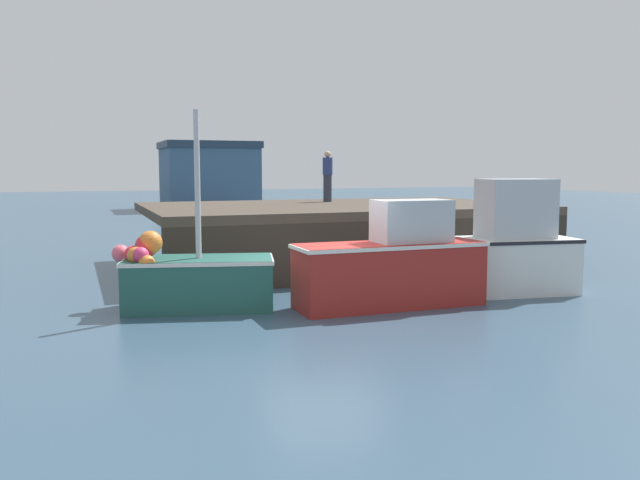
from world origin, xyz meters
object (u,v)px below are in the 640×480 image
object	(u,v)px
fishing_boat_near_right	(393,265)
dockworker	(328,176)
fishing_boat_near_left	(195,278)
fishing_boat_mid	(501,251)
rowboat	(497,274)

from	to	relation	value
fishing_boat_near_right	dockworker	distance (m)	8.61
fishing_boat_near_left	dockworker	distance (m)	9.30
fishing_boat_mid	rowboat	size ratio (longest dim) A/B	2.10
fishing_boat_near_left	fishing_boat_mid	world-z (taller)	fishing_boat_near_left
rowboat	dockworker	bearing A→B (deg)	110.17
fishing_boat_near_left	rowboat	size ratio (longest dim) A/B	2.23
fishing_boat_near_left	fishing_boat_near_right	xyz separation A→B (m)	(4.11, -1.27, 0.25)
fishing_boat_near_left	dockworker	xyz separation A→B (m)	(5.80, 6.97, 2.09)
fishing_boat_near_right	dockworker	world-z (taller)	dockworker
fishing_boat_mid	fishing_boat_near_right	bearing A→B (deg)	-172.19
fishing_boat_near_left	fishing_boat_near_right	size ratio (longest dim) A/B	1.00
fishing_boat_near_right	fishing_boat_mid	bearing A→B (deg)	7.81
dockworker	rowboat	bearing A→B (deg)	-69.83
fishing_boat_near_right	rowboat	xyz separation A→B (m)	(4.05, 1.81, -0.71)
dockworker	fishing_boat_mid	bearing A→B (deg)	-79.62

